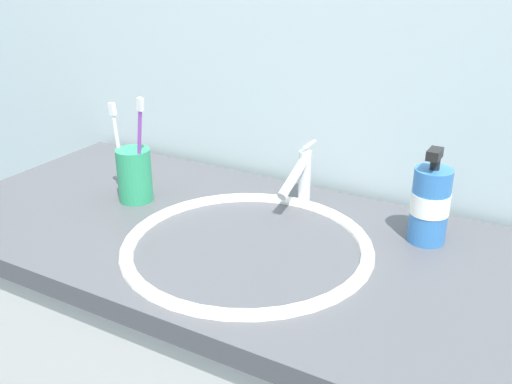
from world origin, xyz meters
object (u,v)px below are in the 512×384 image
soap_dispenser (430,204)px  toothbrush_cup (135,175)px  faucet (301,176)px  toothbrush_purple (139,145)px  toothbrush_white (118,144)px

soap_dispenser → toothbrush_cup: bearing=-168.3°
faucet → soap_dispenser: 0.26m
faucet → toothbrush_cup: (-0.29, -0.14, -0.01)m
toothbrush_cup → faucet: bearing=26.2°
faucet → soap_dispenser: bearing=-6.9°
faucet → soap_dispenser: soap_dispenser is taller
toothbrush_purple → toothbrush_cup: bearing=158.3°
faucet → soap_dispenser: (0.25, -0.03, 0.01)m
soap_dispenser → toothbrush_white: bearing=-168.6°
toothbrush_purple → toothbrush_white: size_ratio=1.12×
toothbrush_purple → toothbrush_white: 0.06m
toothbrush_cup → toothbrush_white: (-0.03, -0.00, 0.06)m
faucet → toothbrush_white: size_ratio=0.75×
faucet → toothbrush_purple: bearing=-149.6°
toothbrush_white → soap_dispenser: size_ratio=1.11×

